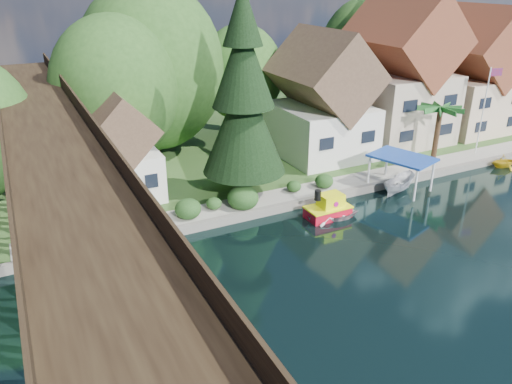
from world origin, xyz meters
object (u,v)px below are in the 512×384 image
house_right (471,78)px  flagpole (486,102)px  trestle_bridge (60,196)px  conifer (243,99)px  boat_canopy (400,177)px  boat_yellow (504,160)px  shed (121,154)px  palm_tree (440,111)px  house_center (400,79)px  house_left (322,104)px  boat_white_a (333,213)px  tugboat (328,208)px

house_right → flagpole: size_ratio=1.61×
trestle_bridge → conifer: bearing=24.5°
boat_canopy → boat_yellow: size_ratio=2.16×
shed → house_right: bearing=2.4°
flagpole → trestle_bridge: bearing=-172.8°
trestle_bridge → palm_tree: 31.05m
shed → boat_canopy: (19.41, -7.49, -2.57)m
trestle_bridge → house_center: house_center is taller
house_right → palm_tree: bearing=-149.0°
house_left → boat_white_a: bearing=-118.7°
trestle_bridge → tugboat: trestle_bridge is taller
house_left → house_center: size_ratio=0.79×
house_center → trestle_bridge: bearing=-160.5°
house_center → house_right: size_ratio=1.12×
house_left → boat_white_a: house_left is taller
house_center → boat_white_a: 19.28m
tugboat → palm_tree: bearing=16.4°
house_left → conifer: (-9.88, -4.84, 2.48)m
conifer → boat_yellow: bearing=-10.1°
house_center → flagpole: size_ratio=1.79×
house_left → boat_yellow: house_left is taller
trestle_bridge → boat_white_a: size_ratio=11.81×
house_left → flagpole: house_left is taller
palm_tree → flagpole: size_ratio=0.68×
boat_yellow → house_center: bearing=35.7°
palm_tree → boat_yellow: palm_tree is taller
conifer → palm_tree: conifer is taller
house_left → palm_tree: 9.88m
shed → palm_tree: bearing=-10.3°
tugboat → boat_canopy: size_ratio=0.60×
shed → flagpole: 31.43m
trestle_bridge → house_right: house_right is taller
house_center → palm_tree: bearing=-101.0°
house_left → flagpole: 14.46m
palm_tree → house_center: bearing=79.0°
conifer → boat_white_a: bearing=-53.2°
palm_tree → flagpole: (5.33, -0.07, 0.18)m
palm_tree → boat_white_a: size_ratio=1.40×
boat_yellow → shed: bearing=87.9°
palm_tree → boat_yellow: (5.60, -2.78, -4.43)m
flagpole → tugboat: bearing=-168.3°
conifer → tugboat: conifer is taller
tugboat → boat_yellow: size_ratio=1.29×
house_left → palm_tree: house_left is taller
trestle_bridge → boat_canopy: (24.41, 1.84, -4.10)m
shed → boat_yellow: shed is taller
house_right → boat_yellow: 11.34m
shed → tugboat: bearing=-35.9°
house_left → shed: (-18.00, -1.50, -1.31)m
shed → flagpole: bearing=-8.7°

